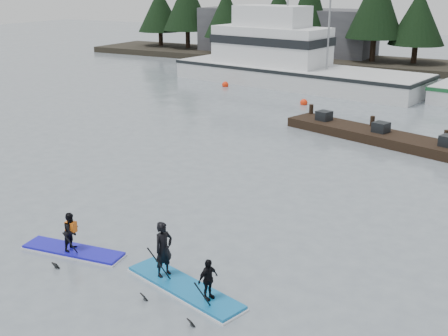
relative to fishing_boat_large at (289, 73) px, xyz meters
The scene contains 10 objects.
ground 30.35m from the fishing_boat_large, 75.95° to the right, with size 160.00×160.00×0.00m, color slate.
far_shore 14.58m from the fishing_boat_large, 59.63° to the left, with size 70.00×8.00×0.60m, color #2D281E.
treeline 14.59m from the fishing_boat_large, 59.63° to the left, with size 60.00×4.00×8.00m, color black, non-canonical shape.
waterfront_building 16.09m from the fishing_boat_large, 114.49° to the left, with size 18.00×6.00×5.00m, color #4C4C51.
fishing_boat_large is the anchor object (origin of this frame).
floating_dock 18.41m from the fishing_boat_large, 47.64° to the right, with size 14.47×1.93×0.48m, color black.
buoy_b 7.68m from the fishing_boat_large, 59.67° to the right, with size 0.49×0.49×0.49m, color #FF2F0C.
buoy_a 5.15m from the fishing_boat_large, 139.42° to the right, with size 0.50×0.50×0.50m, color #FF2F0C.
paddleboard_solo 30.21m from the fishing_boat_large, 79.05° to the right, with size 3.20×1.21×1.77m.
paddleboard_duo 31.33m from the fishing_boat_large, 72.00° to the right, with size 3.78×1.82×2.18m.
Camera 1 is at (9.63, -11.09, 7.63)m, focal length 45.00 mm.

